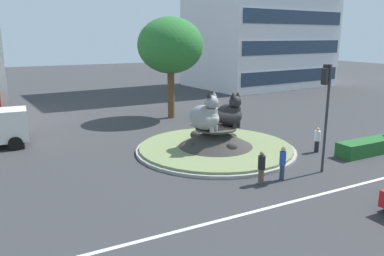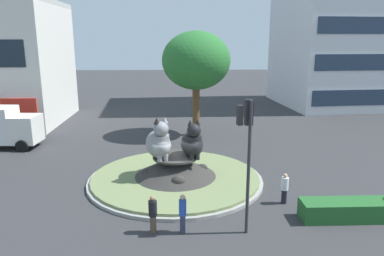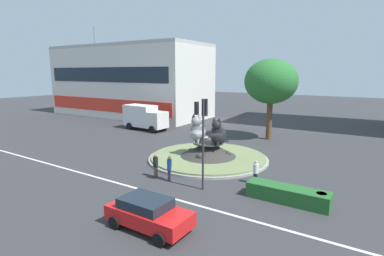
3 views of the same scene
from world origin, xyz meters
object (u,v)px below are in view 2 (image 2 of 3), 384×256
Objects in this scene: cat_statue_black at (192,143)px; pedestrian_white_shirt at (285,188)px; pedestrian_blue_shirt at (183,212)px; cat_statue_grey at (159,143)px; pedestrian_black_shirt at (153,213)px; broadleaf_tree_behind_island at (196,61)px; traffic_light_mast at (247,138)px.

cat_statue_black is 5.72m from pedestrian_white_shirt.
pedestrian_white_shirt is (5.17, 2.72, -0.11)m from pedestrian_blue_shirt.
cat_statue_grey is 5.83m from pedestrian_black_shirt.
pedestrian_black_shirt is at bearing -99.01° from broadleaf_tree_behind_island.
cat_statue_black is at bearing 78.79° from pedestrian_blue_shirt.
cat_statue_grey is at bearing 72.86° from pedestrian_black_shirt.
pedestrian_blue_shirt is (-0.63, -5.85, -1.41)m from cat_statue_black.
pedestrian_black_shirt reaches higher than pedestrian_white_shirt.
cat_statue_grey is at bearing -178.44° from pedestrian_white_shirt.
broadleaf_tree_behind_island is at bearing 63.81° from pedestrian_black_shirt.
pedestrian_blue_shirt is (-1.33, -16.50, -5.41)m from broadleaf_tree_behind_island.
cat_statue_grey is 1.58× the size of pedestrian_blue_shirt.
pedestrian_blue_shirt is at bearing 80.62° from traffic_light_mast.
cat_statue_grey reaches higher than pedestrian_black_shirt.
cat_statue_grey reaches higher than pedestrian_white_shirt.
broadleaf_tree_behind_island is 5.19× the size of pedestrian_black_shirt.
pedestrian_white_shirt is at bearing -51.79° from traffic_light_mast.
cat_statue_grey is at bearing 25.43° from traffic_light_mast.
traffic_light_mast reaches higher than cat_statue_grey.
broadleaf_tree_behind_island is (2.61, 10.81, 3.93)m from cat_statue_grey.
broadleaf_tree_behind_island is at bearing 145.44° from cat_statue_grey.
broadleaf_tree_behind_island reaches higher than cat_statue_grey.
pedestrian_blue_shirt is at bearing -125.93° from pedestrian_white_shirt.
broadleaf_tree_behind_island is 17.42m from pedestrian_blue_shirt.
cat_statue_grey is 1.65× the size of pedestrian_black_shirt.
cat_statue_black is 1.41× the size of pedestrian_blue_shirt.
pedestrian_blue_shirt is (-2.64, 0.01, -3.25)m from traffic_light_mast.
pedestrian_white_shirt is (3.84, -13.78, -5.53)m from broadleaf_tree_behind_island.
cat_statue_black is at bearing -93.77° from broadleaf_tree_behind_island.
cat_statue_black reaches higher than pedestrian_white_shirt.
pedestrian_blue_shirt is 1.28m from pedestrian_black_shirt.
pedestrian_blue_shirt is (1.28, -5.69, -1.48)m from cat_statue_grey.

